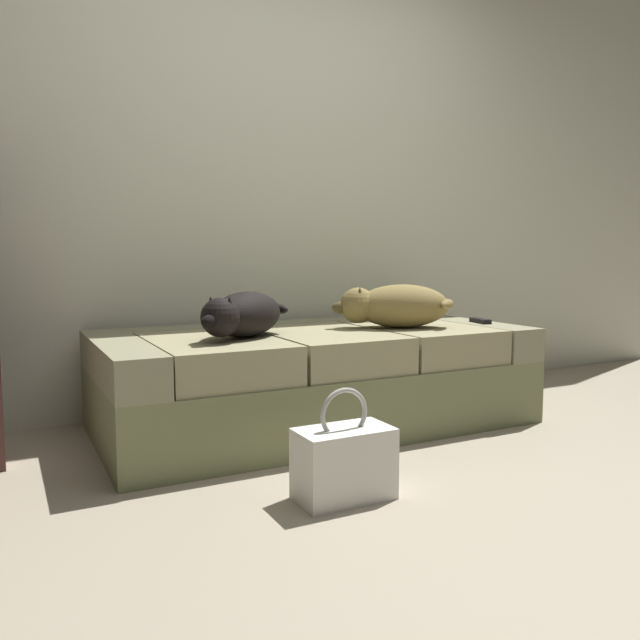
{
  "coord_description": "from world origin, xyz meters",
  "views": [
    {
      "loc": [
        -1.33,
        -1.51,
        0.81
      ],
      "look_at": [
        0.0,
        1.06,
        0.51
      ],
      "focal_mm": 35.04,
      "sensor_mm": 36.0,
      "label": 1
    }
  ],
  "objects_px": {
    "handbag": "(344,462)",
    "tv_remote": "(480,321)",
    "dog_dark": "(242,315)",
    "couch": "(315,378)",
    "dog_tan": "(395,306)"
  },
  "relations": [
    {
      "from": "couch",
      "to": "tv_remote",
      "type": "distance_m",
      "value": 0.94
    },
    {
      "from": "dog_dark",
      "to": "tv_remote",
      "type": "xyz_separation_m",
      "value": [
        1.3,
        -0.02,
        -0.09
      ]
    },
    {
      "from": "dog_dark",
      "to": "handbag",
      "type": "height_order",
      "value": "dog_dark"
    },
    {
      "from": "dog_dark",
      "to": "dog_tan",
      "type": "relative_size",
      "value": 0.86
    },
    {
      "from": "dog_tan",
      "to": "couch",
      "type": "bearing_deg",
      "value": 163.51
    },
    {
      "from": "couch",
      "to": "dog_tan",
      "type": "relative_size",
      "value": 3.34
    },
    {
      "from": "dog_dark",
      "to": "couch",
      "type": "bearing_deg",
      "value": 15.97
    },
    {
      "from": "dog_tan",
      "to": "tv_remote",
      "type": "height_order",
      "value": "dog_tan"
    },
    {
      "from": "couch",
      "to": "dog_dark",
      "type": "bearing_deg",
      "value": -164.03
    },
    {
      "from": "handbag",
      "to": "dog_tan",
      "type": "bearing_deg",
      "value": 46.76
    },
    {
      "from": "handbag",
      "to": "tv_remote",
      "type": "bearing_deg",
      "value": 30.66
    },
    {
      "from": "couch",
      "to": "tv_remote",
      "type": "xyz_separation_m",
      "value": [
        0.89,
        -0.14,
        0.24
      ]
    },
    {
      "from": "tv_remote",
      "to": "couch",
      "type": "bearing_deg",
      "value": -177.51
    },
    {
      "from": "dog_dark",
      "to": "tv_remote",
      "type": "distance_m",
      "value": 1.3
    },
    {
      "from": "couch",
      "to": "handbag",
      "type": "relative_size",
      "value": 5.28
    }
  ]
}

